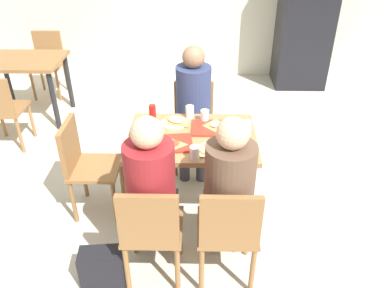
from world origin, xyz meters
TOP-DOWN VIEW (x-y plane):
  - ground_plane at (0.00, 0.00)m, footprint 10.00×10.00m
  - main_table at (0.00, 0.00)m, footprint 1.00×0.75m
  - chair_near_left at (-0.25, -0.76)m, footprint 0.40×0.40m
  - chair_near_right at (0.25, -0.76)m, footprint 0.40×0.40m
  - chair_far_side at (0.00, 0.76)m, footprint 0.40×0.40m
  - chair_left_end at (-0.88, 0.00)m, footprint 0.40×0.40m
  - person_in_red at (-0.25, -0.62)m, footprint 0.32×0.42m
  - person_in_brown_jacket at (0.25, -0.62)m, footprint 0.32×0.42m
  - person_far_side at (-0.00, 0.62)m, footprint 0.32×0.42m
  - tray_red_near at (-0.18, -0.13)m, footprint 0.39×0.30m
  - tray_red_far at (0.18, 0.11)m, footprint 0.36×0.26m
  - paper_plate_center at (-0.15, 0.20)m, footprint 0.22×0.22m
  - paper_plate_near_edge at (0.15, -0.20)m, footprint 0.22×0.22m
  - pizza_slice_a at (-0.15, -0.16)m, footprint 0.18×0.13m
  - pizza_slice_b at (0.19, 0.14)m, footprint 0.16×0.16m
  - pizza_slice_c at (-0.14, 0.21)m, footprint 0.23×0.22m
  - pizza_slice_d at (0.13, -0.22)m, footprint 0.27×0.25m
  - plastic_cup_a at (-0.03, 0.32)m, footprint 0.07×0.07m
  - plastic_cup_b at (0.03, -0.32)m, footprint 0.07×0.07m
  - plastic_cup_c at (-0.40, 0.06)m, footprint 0.07×0.07m
  - plastic_cup_d at (0.10, 0.24)m, footprint 0.07×0.07m
  - soda_can at (0.43, 0.02)m, footprint 0.07×0.07m
  - condiment_bottle at (-0.33, 0.20)m, footprint 0.06×0.06m
  - foil_bundle at (-0.43, -0.02)m, footprint 0.10×0.10m
  - handbag at (-0.60, -0.77)m, footprint 0.33×0.19m
  - drink_fridge at (1.50, 2.85)m, footprint 0.70×0.60m
  - background_table at (-2.00, 1.70)m, footprint 0.90×0.70m
  - background_chair_near at (-2.00, 0.97)m, footprint 0.40×0.40m
  - background_chair_far at (-2.00, 2.44)m, footprint 0.40×0.40m

SIDE VIEW (x-z plane):
  - ground_plane at x=0.00m, z-range -0.02..0.00m
  - handbag at x=-0.60m, z-range 0.00..0.28m
  - chair_near_left at x=-0.25m, z-range 0.07..0.92m
  - chair_near_right at x=0.25m, z-range 0.07..0.92m
  - chair_far_side at x=0.00m, z-range 0.07..0.92m
  - chair_left_end at x=-0.88m, z-range 0.07..0.92m
  - background_chair_near at x=-2.00m, z-range 0.07..0.92m
  - background_chair_far at x=-2.00m, z-range 0.07..0.92m
  - background_table at x=-2.00m, z-range 0.25..1.00m
  - main_table at x=0.00m, z-range 0.26..1.01m
  - person_in_red at x=-0.25m, z-range 0.11..1.37m
  - person_in_brown_jacket at x=0.25m, z-range 0.11..1.37m
  - person_far_side at x=0.00m, z-range 0.11..1.37m
  - paper_plate_center at x=-0.15m, z-range 0.75..0.76m
  - paper_plate_near_edge at x=0.15m, z-range 0.75..0.76m
  - tray_red_near at x=-0.18m, z-range 0.75..0.77m
  - tray_red_far at x=0.18m, z-range 0.75..0.77m
  - pizza_slice_d at x=0.13m, z-range 0.76..0.78m
  - pizza_slice_c at x=-0.14m, z-range 0.76..0.78m
  - pizza_slice_a at x=-0.15m, z-range 0.77..0.79m
  - pizza_slice_b at x=0.19m, z-range 0.77..0.79m
  - plastic_cup_a at x=-0.03m, z-range 0.75..0.85m
  - plastic_cup_b at x=0.03m, z-range 0.75..0.85m
  - plastic_cup_c at x=-0.40m, z-range 0.75..0.85m
  - plastic_cup_d at x=0.10m, z-range 0.75..0.85m
  - foil_bundle at x=-0.43m, z-range 0.75..0.85m
  - soda_can at x=0.43m, z-range 0.75..0.87m
  - condiment_bottle at x=-0.33m, z-range 0.75..0.91m
  - drink_fridge at x=1.50m, z-range 0.00..1.90m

